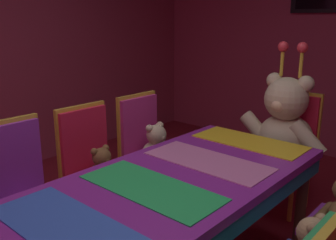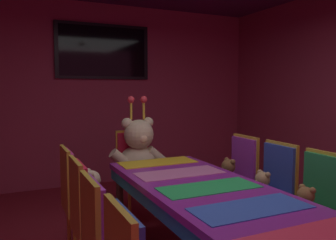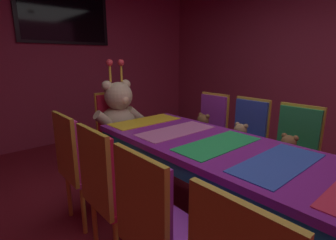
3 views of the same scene
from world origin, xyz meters
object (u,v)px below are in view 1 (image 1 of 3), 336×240
Objects in this scene: chair_left_2 at (90,160)px; teddy_left_2 at (103,168)px; banquet_table at (151,203)px; throne_chair at (291,138)px; chair_left_3 at (144,142)px; king_teddy_bear at (284,124)px; teddy_left_3 at (157,146)px; chair_left_1 at (18,183)px.

teddy_left_2 is at bearing 0.00° from chair_left_2.
banquet_table is 2.35× the size of throne_chair.
banquet_table is 2.35× the size of chair_left_3.
throne_chair is at bearing 180.00° from king_teddy_bear.
chair_left_3 is 0.15m from teddy_left_3.
teddy_left_3 is at bearing 81.12° from chair_left_1.
chair_left_3 reaches higher than banquet_table.
chair_left_2 is 0.14m from teddy_left_2.
banquet_table is 2.35× the size of chair_left_1.
chair_left_1 is at bearing -91.66° from chair_left_2.
banquet_table is 2.35× the size of chair_left_2.
chair_left_1 and chair_left_3 have the same top height.
throne_chair is at bearing 52.02° from teddy_left_3.
chair_left_1 is (-0.87, -0.27, -0.06)m from banquet_table.
king_teddy_bear reaches higher than banquet_table.
chair_left_1 is 2.01m from king_teddy_bear.
teddy_left_3 is 1.15m from throne_chair.
throne_chair is (0.87, 1.97, 0.00)m from chair_left_1.
teddy_left_2 is 1.47m from king_teddy_bear.
teddy_left_3 is (0.15, 0.54, -0.00)m from chair_left_2.
teddy_left_3 is (-0.71, 0.80, -0.06)m from banquet_table.
king_teddy_bear is at bearing 64.13° from chair_left_1.
teddy_left_2 is (0.16, 0.53, -0.02)m from chair_left_1.
king_teddy_bear is at bearing 60.64° from teddy_left_2.
chair_left_2 and throne_chair have the same top height.
chair_left_3 and throne_chair have the same top height.
chair_left_2 is at bearing -30.72° from throne_chair.
chair_left_1 reaches higher than teddy_left_3.
throne_chair reaches higher than teddy_left_3.
throne_chair reaches higher than teddy_left_2.
chair_left_3 is at bearing -180.00° from teddy_left_3.
banquet_table is at bearing 17.15° from chair_left_1.
king_teddy_bear is (0.85, 0.73, 0.16)m from chair_left_3.
chair_left_1 is 2.91× the size of teddy_left_3.
king_teddy_bear reaches higher than throne_chair.
king_teddy_bear is at bearing 46.04° from teddy_left_3.
chair_left_2 is 1.00× the size of chair_left_3.
chair_left_1 is 1.00× the size of throne_chair.
throne_chair is 0.24m from king_teddy_bear.
banquet_table is 1.07m from teddy_left_3.
teddy_left_3 is at bearing 131.48° from banquet_table.
chair_left_3 is at bearing 89.44° from chair_left_2.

